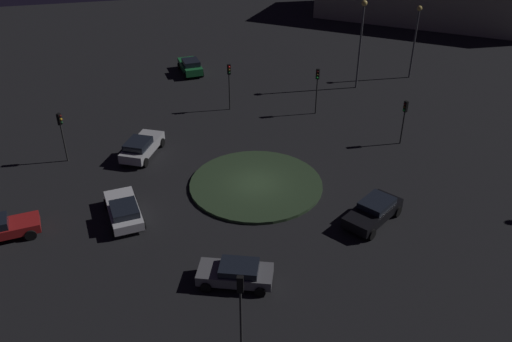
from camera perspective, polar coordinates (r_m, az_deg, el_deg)
ground_plane at (r=38.45m, az=-0.00°, el=-1.54°), size 115.09×115.09×0.00m
roundabout_island at (r=38.39m, az=-0.00°, el=-1.40°), size 9.48×9.48×0.21m
car_silver at (r=42.68m, az=-12.04°, el=2.55°), size 4.91×3.73×1.57m
car_grey at (r=30.07m, az=-2.13°, el=-10.75°), size 3.07×4.47×1.31m
car_black at (r=35.32m, az=12.35°, el=-4.15°), size 4.13×4.76×1.43m
car_white at (r=35.71m, az=-13.84°, el=-4.05°), size 4.69×2.62×1.35m
car_green at (r=58.55m, az=-6.97°, el=11.01°), size 4.48×2.40×1.59m
traffic_light_northeast at (r=42.64m, az=-19.93°, el=4.34°), size 0.37×0.40×4.00m
traffic_light_east at (r=48.72m, az=-2.86°, el=9.81°), size 0.36×0.31×4.32m
traffic_light_south at (r=44.32m, az=15.44°, el=5.88°), size 0.35×0.39×3.73m
traffic_light_west at (r=25.13m, az=-1.65°, el=-13.30°), size 0.39×0.35×4.48m
traffic_light_southeast at (r=48.18m, az=6.50°, el=9.31°), size 0.39×0.37×4.22m
streetlamp_southeast at (r=57.99m, az=16.59°, el=13.93°), size 0.50×0.50×7.41m
streetlamp_southeast_near at (r=53.74m, az=11.12°, el=14.35°), size 0.55×0.55×8.62m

